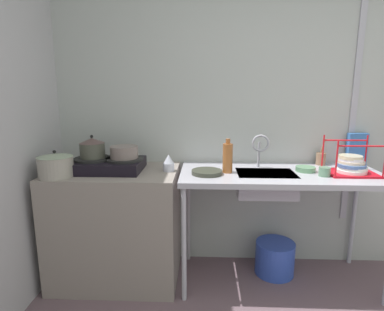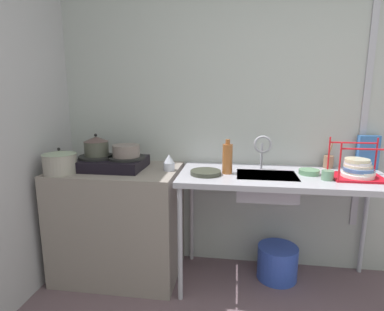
# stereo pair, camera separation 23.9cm
# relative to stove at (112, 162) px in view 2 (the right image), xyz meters

# --- Properties ---
(wall_back) EXTENTS (4.88, 0.10, 2.76)m
(wall_back) POSITION_rel_stove_xyz_m (1.52, 0.38, 0.42)
(wall_back) COLOR #A9AEAB
(wall_back) RESTS_ON ground
(wall_metal_strip) EXTENTS (0.05, 0.01, 2.20)m
(wall_metal_strip) POSITION_rel_stove_xyz_m (1.97, 0.32, 0.56)
(wall_metal_strip) COLOR #A9A7B5
(counter_concrete) EXTENTS (0.98, 0.65, 0.91)m
(counter_concrete) POSITION_rel_stove_xyz_m (0.04, 0.00, -0.50)
(counter_concrete) COLOR gray
(counter_concrete) RESTS_ON ground
(counter_sink) EXTENTS (1.53, 0.65, 0.91)m
(counter_sink) POSITION_rel_stove_xyz_m (1.33, 0.00, -0.12)
(counter_sink) COLOR #A9A7B5
(counter_sink) RESTS_ON ground
(stove) EXTENTS (0.54, 0.40, 0.10)m
(stove) POSITION_rel_stove_xyz_m (0.00, 0.00, 0.00)
(stove) COLOR black
(stove) RESTS_ON counter_concrete
(pot_on_left_burner) EXTENTS (0.19, 0.19, 0.18)m
(pot_on_left_burner) POSITION_rel_stove_xyz_m (-0.12, 0.00, 0.13)
(pot_on_left_burner) COLOR #46473D
(pot_on_left_burner) RESTS_ON stove
(pot_on_right_burner) EXTENTS (0.21, 0.21, 0.09)m
(pot_on_right_burner) POSITION_rel_stove_xyz_m (0.12, 0.00, 0.10)
(pot_on_right_burner) COLOR slate
(pot_on_right_burner) RESTS_ON stove
(pot_beside_stove) EXTENTS (0.25, 0.25, 0.20)m
(pot_beside_stove) POSITION_rel_stove_xyz_m (-0.33, -0.20, 0.04)
(pot_beside_stove) COLOR #9B948A
(pot_beside_stove) RESTS_ON counter_concrete
(percolator) EXTENTS (0.09, 0.09, 0.13)m
(percolator) POSITION_rel_stove_xyz_m (0.47, 0.00, 0.01)
(percolator) COLOR silver
(percolator) RESTS_ON counter_concrete
(sink_basin) EXTENTS (0.44, 0.31, 0.17)m
(sink_basin) POSITION_rel_stove_xyz_m (1.21, -0.02, -0.13)
(sink_basin) COLOR #A9A7B5
(sink_basin) RESTS_ON counter_sink
(faucet) EXTENTS (0.14, 0.08, 0.28)m
(faucet) POSITION_rel_stove_xyz_m (1.18, 0.11, 0.14)
(faucet) COLOR #A9A7B5
(faucet) RESTS_ON counter_sink
(frying_pan) EXTENTS (0.23, 0.23, 0.03)m
(frying_pan) POSITION_rel_stove_xyz_m (0.76, -0.08, -0.03)
(frying_pan) COLOR #35372C
(frying_pan) RESTS_ON counter_sink
(dish_rack) EXTENTS (0.35, 0.28, 0.27)m
(dish_rack) POSITION_rel_stove_xyz_m (1.84, -0.02, 0.01)
(dish_rack) COLOR red
(dish_rack) RESTS_ON counter_sink
(cup_by_rack) EXTENTS (0.08, 0.08, 0.07)m
(cup_by_rack) POSITION_rel_stove_xyz_m (1.62, -0.10, -0.02)
(cup_by_rack) COLOR slate
(cup_by_rack) RESTS_ON counter_sink
(small_bowl_on_drainboard) EXTENTS (0.15, 0.15, 0.04)m
(small_bowl_on_drainboard) POSITION_rel_stove_xyz_m (1.53, 0.04, -0.03)
(small_bowl_on_drainboard) COLOR #609068
(small_bowl_on_drainboard) RESTS_ON counter_sink
(bottle_by_sink) EXTENTS (0.08, 0.08, 0.26)m
(bottle_by_sink) POSITION_rel_stove_xyz_m (0.92, -0.02, 0.07)
(bottle_by_sink) COLOR #9D582B
(bottle_by_sink) RESTS_ON counter_sink
(cereal_box) EXTENTS (0.17, 0.07, 0.27)m
(cereal_box) POSITION_rel_stove_xyz_m (2.01, 0.28, 0.08)
(cereal_box) COLOR #366CB5
(cereal_box) RESTS_ON counter_sink
(utensil_jar) EXTENTS (0.08, 0.08, 0.21)m
(utensil_jar) POSITION_rel_stove_xyz_m (1.72, 0.27, 0.00)
(utensil_jar) COLOR #8F6D53
(utensil_jar) RESTS_ON counter_sink
(bucket_on_floor) EXTENTS (0.32, 0.32, 0.28)m
(bucket_on_floor) POSITION_rel_stove_xyz_m (1.34, 0.09, -0.82)
(bucket_on_floor) COLOR #2F4BB4
(bucket_on_floor) RESTS_ON ground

